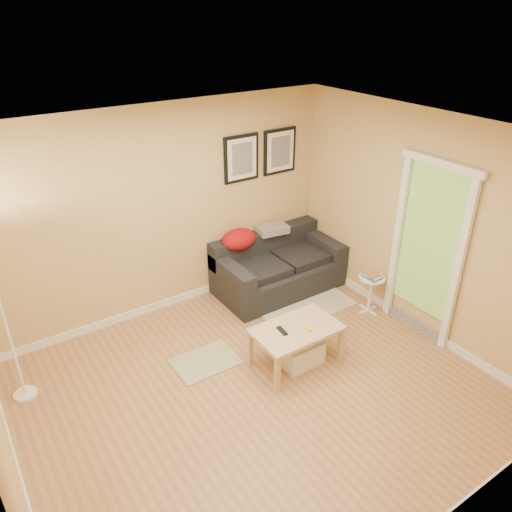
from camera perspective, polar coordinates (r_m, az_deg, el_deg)
name	(u,v)px	position (r m, az deg, el deg)	size (l,w,h in m)	color
floor	(258,392)	(5.28, 0.18, -15.38)	(4.50, 4.50, 0.00)	#AF764B
ceiling	(258,142)	(3.98, 0.24, 13.07)	(4.50, 4.50, 0.00)	white
wall_back	(165,213)	(6.08, -10.43, 4.94)	(4.50, 4.50, 0.00)	#D8B46E
wall_front	(440,423)	(3.38, 20.53, -17.64)	(4.50, 4.50, 0.00)	#D8B46E
wall_right	(422,227)	(5.91, 18.63, 3.23)	(4.00, 4.00, 0.00)	#D8B46E
baseboard_back	(174,300)	(6.65, -9.49, -5.06)	(4.50, 0.02, 0.10)	white
baseboard_left	(27,497)	(4.78, -24.96, -23.89)	(0.02, 4.00, 0.10)	white
baseboard_right	(406,318)	(6.50, 16.92, -6.86)	(0.02, 4.00, 0.10)	white
sofa	(279,265)	(6.73, 2.65, -1.02)	(1.70, 0.90, 0.75)	black
red_throw	(239,239)	(6.52, -2.01, 1.92)	(0.48, 0.36, 0.28)	maroon
plaid_throw	(272,229)	(6.79, 1.91, 3.11)	(0.42, 0.26, 0.10)	tan
framed_print_left	(241,158)	(6.36, -1.70, 11.21)	(0.50, 0.04, 0.60)	black
framed_print_right	(280,151)	(6.69, 2.74, 12.01)	(0.50, 0.04, 0.60)	black
area_rug	(302,303)	(6.61, 5.33, -5.40)	(1.25, 0.85, 0.01)	beige
green_runner	(206,361)	(5.65, -5.84, -12.03)	(0.70, 0.50, 0.01)	#668C4C
coffee_table	(296,346)	(5.49, 4.62, -10.27)	(0.94, 0.57, 0.47)	tan
remote_control	(282,331)	(5.29, 3.03, -8.61)	(0.05, 0.16, 0.02)	black
tape_roll	(309,329)	(5.32, 6.14, -8.39)	(0.07, 0.07, 0.03)	yellow
storage_bin	(300,352)	(5.55, 5.14, -11.01)	(0.47, 0.34, 0.29)	white
side_table	(370,294)	(6.47, 13.03, -4.33)	(0.33, 0.33, 0.50)	white
book_stack	(372,275)	(6.32, 13.25, -2.14)	(0.16, 0.22, 0.07)	#2F598E
floor_lamp	(6,328)	(5.26, -26.87, -7.40)	(0.23, 0.23, 1.78)	white
doorway	(426,254)	(5.91, 19.04, 0.18)	(0.12, 1.01, 2.13)	white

